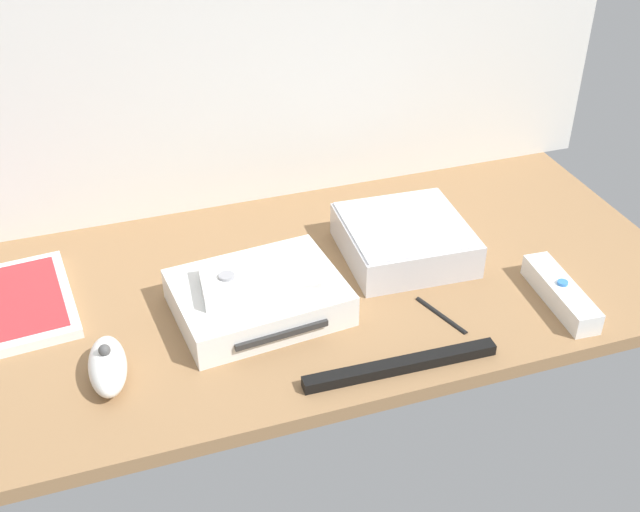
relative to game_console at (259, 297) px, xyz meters
The scene contains 9 objects.
ground_plane 10.93cm from the game_console, 22.20° to the left, with size 100.00×48.00×2.00cm, color #936D47.
game_console is the anchor object (origin of this frame).
mini_computer 23.85cm from the game_console, 14.86° to the left, with size 17.85×17.85×5.30cm.
game_case 31.50cm from the game_console, 160.38° to the left, with size 15.23×20.13×1.56cm.
remote_wand 39.47cm from the game_console, 15.95° to the right, with size 4.52×15.00×3.40cm.
remote_nunchuk 20.99cm from the game_console, 160.94° to the right, with size 5.08×10.28×5.10cm.
remote_classic_pad 3.25cm from the game_console, 88.67° to the right, with size 15.01×9.17×2.40cm.
sensor_bar 20.83cm from the game_console, 51.45° to the right, with size 24.00×1.80×1.40cm, color black.
stylus_pen 23.64cm from the game_console, 21.16° to the right, with size 0.70×0.70×9.00cm, color black.
Camera 1 is at (-28.19, -83.81, 64.15)cm, focal length 44.72 mm.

